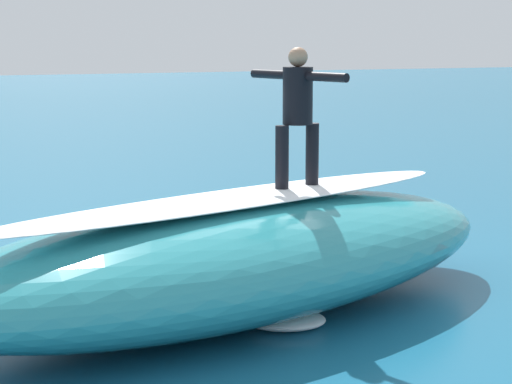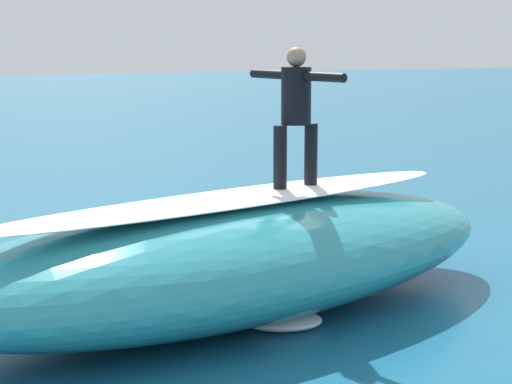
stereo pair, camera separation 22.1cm
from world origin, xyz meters
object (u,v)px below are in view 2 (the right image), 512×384
at_px(surfboard_riding, 295,190).
at_px(surfboard_paddling, 223,255).
at_px(surfer_paddling, 233,242).
at_px(surfer_riding, 296,106).

xyz_separation_m(surfboard_riding, surfboard_paddling, (0.12, -2.23, -1.24)).
distance_m(surfboard_paddling, surfer_paddling, 0.23).
height_order(surfboard_riding, surfboard_paddling, surfboard_riding).
distance_m(surfboard_riding, surfer_riding, 0.96).
xyz_separation_m(surfboard_riding, surfer_paddling, (-0.02, -2.19, -1.06)).
height_order(surfboard_paddling, surfer_paddling, surfer_paddling).
height_order(surfboard_riding, surfer_paddling, surfboard_riding).
bearing_deg(surfboard_riding, surfboard_paddling, -106.38).
bearing_deg(surfboard_paddling, surfer_paddling, 180.00).
distance_m(surfboard_riding, surfer_paddling, 2.43).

